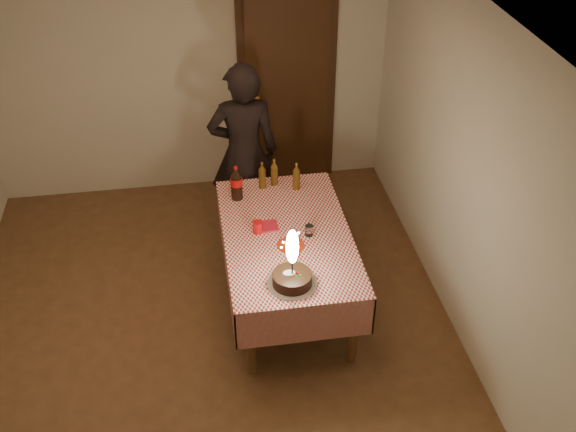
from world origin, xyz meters
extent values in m
cube|color=brown|center=(0.00, 0.00, 0.00)|extent=(4.00, 4.50, 0.01)
cube|color=beige|center=(0.00, 2.25, 1.30)|extent=(4.00, 0.04, 2.60)
cube|color=beige|center=(2.00, 0.00, 1.30)|extent=(0.04, 4.50, 2.60)
cube|color=silver|center=(0.00, 0.00, 2.60)|extent=(4.00, 4.50, 0.04)
cube|color=#472814|center=(1.00, 2.22, 1.02)|extent=(0.85, 0.05, 2.05)
sphere|color=#B28C33|center=(0.68, 2.17, 1.00)|extent=(0.06, 0.06, 0.06)
cube|color=brown|center=(0.68, 0.21, 0.71)|extent=(0.90, 1.60, 0.04)
cylinder|color=brown|center=(0.29, -0.53, 0.34)|extent=(0.07, 0.07, 0.69)
cylinder|color=brown|center=(1.07, -0.53, 0.34)|extent=(0.07, 0.07, 0.69)
cylinder|color=brown|center=(0.29, 0.95, 0.34)|extent=(0.07, 0.07, 0.69)
cylinder|color=brown|center=(1.07, 0.95, 0.34)|extent=(0.07, 0.07, 0.69)
cube|color=beige|center=(0.68, 0.21, 0.73)|extent=(1.02, 1.72, 0.01)
cube|color=beige|center=(0.68, -0.64, 0.56)|extent=(1.02, 0.01, 0.34)
cube|color=beige|center=(0.68, 1.06, 0.56)|extent=(1.02, 0.01, 0.34)
cube|color=beige|center=(0.18, 0.21, 0.56)|extent=(0.01, 1.72, 0.34)
cube|color=beige|center=(1.18, 0.21, 0.56)|extent=(0.01, 1.72, 0.34)
cylinder|color=white|center=(0.62, -0.40, 0.74)|extent=(0.36, 0.36, 0.01)
cylinder|color=black|center=(0.62, -0.40, 0.79)|extent=(0.29, 0.29, 0.09)
cylinder|color=white|center=(0.60, -0.38, 0.84)|extent=(0.07, 0.07, 0.00)
sphere|color=red|center=(0.66, -0.41, 0.85)|extent=(0.02, 0.02, 0.02)
cube|color=#19721E|center=(0.67, -0.42, 0.84)|extent=(0.02, 0.01, 0.00)
cube|color=#19721E|center=(0.65, -0.42, 0.84)|extent=(0.01, 0.02, 0.00)
cylinder|color=#262628|center=(0.62, -0.40, 0.90)|extent=(0.01, 0.01, 0.12)
ellipsoid|color=#FFF2BF|center=(0.62, -0.40, 1.09)|extent=(0.09, 0.09, 0.29)
sphere|color=white|center=(0.62, -0.40, 0.98)|extent=(0.04, 0.04, 0.04)
cylinder|color=red|center=(0.68, 0.05, 0.74)|extent=(0.22, 0.22, 0.01)
cylinder|color=red|center=(0.45, 0.27, 0.79)|extent=(0.08, 0.08, 0.10)
cylinder|color=silver|center=(0.85, 0.16, 0.79)|extent=(0.07, 0.07, 0.09)
cube|color=#B01425|center=(0.54, 0.32, 0.75)|extent=(0.15, 0.15, 0.02)
cylinder|color=black|center=(0.33, 0.78, 0.85)|extent=(0.10, 0.10, 0.22)
cylinder|color=red|center=(0.33, 0.78, 0.91)|extent=(0.10, 0.10, 0.07)
cone|color=black|center=(0.33, 0.78, 1.00)|extent=(0.10, 0.10, 0.08)
cylinder|color=red|center=(0.33, 0.78, 1.05)|extent=(0.03, 0.03, 0.02)
cylinder|color=#50300D|center=(0.57, 0.92, 0.83)|extent=(0.06, 0.06, 0.18)
cone|color=#50300D|center=(0.57, 0.92, 0.95)|extent=(0.06, 0.06, 0.06)
cylinder|color=olive|center=(0.57, 0.92, 0.99)|extent=(0.02, 0.02, 0.02)
cylinder|color=#50300D|center=(0.86, 0.85, 0.83)|extent=(0.06, 0.06, 0.18)
cone|color=#50300D|center=(0.86, 0.85, 0.95)|extent=(0.06, 0.06, 0.06)
cylinder|color=olive|center=(0.86, 0.85, 0.99)|extent=(0.02, 0.02, 0.02)
cylinder|color=#50300D|center=(0.68, 0.95, 0.83)|extent=(0.06, 0.06, 0.18)
cone|color=#50300D|center=(0.68, 0.95, 0.95)|extent=(0.06, 0.06, 0.06)
cylinder|color=olive|center=(0.68, 0.95, 0.99)|extent=(0.02, 0.02, 0.02)
imported|color=black|center=(0.45, 1.29, 0.88)|extent=(0.65, 0.44, 1.76)
cube|color=black|center=(0.45, 1.42, 1.51)|extent=(0.13, 0.09, 0.10)
cylinder|color=black|center=(0.46, 1.50, 1.51)|extent=(0.08, 0.08, 0.08)
camera|label=1|loc=(0.01, -4.05, 4.01)|focal=42.00mm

